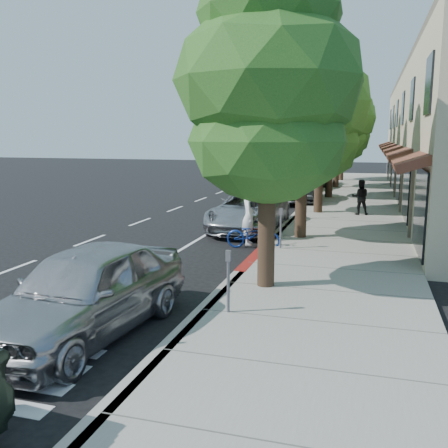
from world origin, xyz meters
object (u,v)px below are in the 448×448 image
at_px(cyclist, 249,216).
at_px(pedestrian, 360,197).
at_px(street_tree_0, 269,86).
at_px(near_car_a, 85,291).
at_px(bicycle, 253,235).
at_px(dark_sedan, 301,187).
at_px(silver_suv, 249,211).
at_px(street_tree_3, 331,118).
at_px(white_pickup, 306,177).
at_px(dark_suv_far, 317,176).
at_px(street_tree_2, 321,117).
at_px(street_tree_5, 343,120).
at_px(street_tree_4, 338,118).
at_px(street_tree_1, 304,107).

xyz_separation_m(cyclist, pedestrian, (3.47, 6.82, -0.03)).
bearing_deg(cyclist, street_tree_0, -175.04).
relative_size(near_car_a, pedestrian, 3.14).
xyz_separation_m(bicycle, pedestrian, (3.17, 7.45, 0.47)).
bearing_deg(pedestrian, near_car_a, 65.16).
bearing_deg(dark_sedan, silver_suv, -100.88).
distance_m(street_tree_3, white_pickup, 6.55).
distance_m(street_tree_0, white_pickup, 23.40).
xyz_separation_m(bicycle, near_car_a, (-1.33, -7.81, 0.37)).
relative_size(dark_sedan, dark_suv_far, 1.17).
bearing_deg(street_tree_3, dark_sedan, -131.96).
bearing_deg(dark_suv_far, street_tree_2, -80.24).
distance_m(street_tree_5, white_pickup, 8.30).
height_order(street_tree_4, near_car_a, street_tree_4).
relative_size(bicycle, dark_sedan, 0.34).
relative_size(street_tree_2, street_tree_5, 0.89).
bearing_deg(pedestrian, street_tree_5, -92.54).
xyz_separation_m(cyclist, dark_suv_far, (0.20, 20.32, -0.20)).
xyz_separation_m(street_tree_0, cyclist, (-1.60, 4.94, -3.74)).
xyz_separation_m(street_tree_4, cyclist, (-1.60, -19.06, -3.88)).
bearing_deg(street_tree_3, bicycle, -95.42).
relative_size(street_tree_5, cyclist, 4.18).
bearing_deg(white_pickup, street_tree_0, -83.39).
bearing_deg(street_tree_3, street_tree_4, 90.00).
bearing_deg(street_tree_1, silver_suv, 145.85).
relative_size(street_tree_2, silver_suv, 1.34).
xyz_separation_m(street_tree_1, near_car_a, (-2.63, -9.50, -3.75)).
bearing_deg(cyclist, white_pickup, -11.93).
xyz_separation_m(dark_sedan, near_car_a, (-1.23, -19.94, -0.02)).
distance_m(street_tree_0, pedestrian, 12.49).
bearing_deg(street_tree_4, street_tree_1, -90.00).
xyz_separation_m(street_tree_2, street_tree_4, (-0.00, 12.00, 0.39)).
xyz_separation_m(street_tree_4, dark_sedan, (-1.40, -7.56, -3.98)).
bearing_deg(silver_suv, street_tree_3, 78.14).
bearing_deg(cyclist, dark_sedan, -13.98).
relative_size(street_tree_3, dark_suv_far, 1.70).
bearing_deg(street_tree_5, pedestrian, -84.14).
distance_m(white_pickup, near_car_a, 26.51).
bearing_deg(pedestrian, cyclist, 54.60).
relative_size(street_tree_4, pedestrian, 5.03).
xyz_separation_m(dark_suv_far, near_car_a, (-1.23, -28.76, 0.08)).
relative_size(street_tree_1, near_car_a, 1.51).
bearing_deg(silver_suv, dark_sedan, 84.84).
distance_m(street_tree_4, bicycle, 20.21).
bearing_deg(bicycle, near_car_a, 171.51).
distance_m(street_tree_3, bicycle, 14.37).
bearing_deg(street_tree_0, pedestrian, 80.95).
relative_size(dark_sedan, white_pickup, 0.88).
xyz_separation_m(street_tree_1, white_pickup, (-1.93, 17.00, -3.73)).
bearing_deg(white_pickup, street_tree_5, 76.37).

